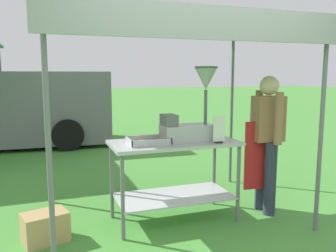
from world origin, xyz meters
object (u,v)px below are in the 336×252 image
object	(u,v)px
donut_fryer	(192,115)
menu_sign	(219,131)
supply_crate	(45,227)
donut_cart	(174,162)
donut_tray	(150,142)
vendor	(267,137)
stall_canopy	(171,30)

from	to	relation	value
donut_fryer	menu_sign	size ratio (longest dim) A/B	2.81
donut_fryer	supply_crate	distance (m)	1.88
donut_cart	supply_crate	world-z (taller)	donut_cart
donut_tray	vendor	world-z (taller)	vendor
donut_cart	donut_tray	size ratio (longest dim) A/B	3.23
donut_cart	supply_crate	xyz separation A→B (m)	(-1.37, -0.07, -0.52)
donut_cart	donut_tray	bearing A→B (deg)	-169.13
menu_sign	vendor	world-z (taller)	vendor
donut_tray	supply_crate	bearing A→B (deg)	-179.07
donut_cart	supply_crate	size ratio (longest dim) A/B	2.91
donut_fryer	menu_sign	world-z (taller)	donut_fryer
stall_canopy	vendor	bearing A→B (deg)	-11.45
donut_cart	donut_fryer	size ratio (longest dim) A/B	1.71
stall_canopy	donut_tray	bearing A→B (deg)	-152.23
donut_tray	menu_sign	size ratio (longest dim) A/B	1.48
menu_sign	supply_crate	distance (m)	2.00
donut_cart	menu_sign	world-z (taller)	menu_sign
stall_canopy	donut_fryer	xyz separation A→B (m)	(0.19, -0.13, -0.91)
donut_tray	donut_cart	bearing A→B (deg)	10.87
donut_fryer	vendor	bearing A→B (deg)	-6.05
donut_fryer	menu_sign	distance (m)	0.35
menu_sign	supply_crate	bearing A→B (deg)	174.51
supply_crate	donut_fryer	bearing A→B (deg)	1.68
donut_cart	vendor	world-z (taller)	vendor
stall_canopy	donut_tray	world-z (taller)	stall_canopy
donut_tray	donut_fryer	size ratio (longest dim) A/B	0.53
donut_cart	menu_sign	distance (m)	0.61
donut_cart	vendor	size ratio (longest dim) A/B	0.86
donut_cart	menu_sign	size ratio (longest dim) A/B	4.80
donut_cart	donut_tray	xyz separation A→B (m)	(-0.30, -0.06, 0.26)
vendor	supply_crate	bearing A→B (deg)	178.82
donut_tray	supply_crate	world-z (taller)	donut_tray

